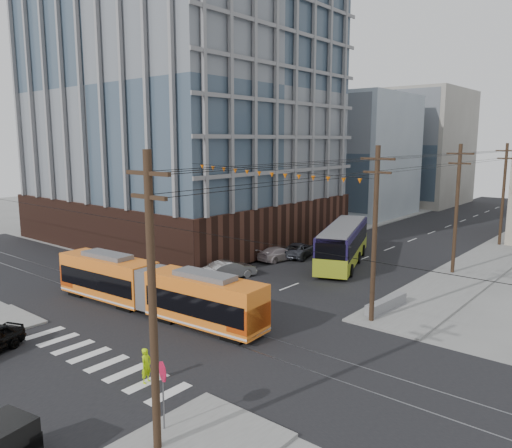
{
  "coord_description": "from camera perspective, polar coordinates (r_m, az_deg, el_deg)",
  "views": [
    {
      "loc": [
        21.97,
        -16.56,
        11.29
      ],
      "look_at": [
        -1.33,
        11.53,
        5.15
      ],
      "focal_mm": 35.0,
      "sensor_mm": 36.0,
      "label": 1
    }
  ],
  "objects": [
    {
      "name": "streetcar",
      "position": [
        33.79,
        -11.72,
        -7.22
      ],
      "size": [
        17.3,
        3.67,
        3.31
      ],
      "primitive_type": null,
      "rotation": [
        0.0,
        0.0,
        0.07
      ],
      "color": "orange",
      "rests_on": "ground"
    },
    {
      "name": "stop_sign",
      "position": [
        20.79,
        -10.54,
        -19.12
      ],
      "size": [
        1.08,
        1.08,
        2.74
      ],
      "primitive_type": null,
      "rotation": [
        0.0,
        0.0,
        -0.38
      ],
      "color": "red",
      "rests_on": "ground"
    },
    {
      "name": "city_bus",
      "position": [
        46.67,
        9.92,
        -2.26
      ],
      "size": [
        7.31,
        13.25,
        3.71
      ],
      "primitive_type": null,
      "rotation": [
        0.0,
        0.0,
        0.36
      ],
      "color": "#191238",
      "rests_on": "ground"
    },
    {
      "name": "parked_car_grey",
      "position": [
        49.06,
        4.92,
        -2.95
      ],
      "size": [
        3.52,
        5.47,
        1.4
      ],
      "primitive_type": "imported",
      "rotation": [
        0.0,
        0.0,
        3.4
      ],
      "color": "#3B3E48",
      "rests_on": "ground"
    },
    {
      "name": "parked_car_white",
      "position": [
        47.44,
        2.58,
        -3.41
      ],
      "size": [
        2.46,
        4.74,
        1.31
      ],
      "primitive_type": "imported",
      "rotation": [
        0.0,
        0.0,
        3.0
      ],
      "color": "#BCADB1",
      "rests_on": "ground"
    },
    {
      "name": "bg_bldg_nw_far",
      "position": [
        95.59,
        17.76,
        8.33
      ],
      "size": [
        16.0,
        18.0,
        20.0
      ],
      "primitive_type": "cube",
      "color": "gray",
      "rests_on": "ground"
    },
    {
      "name": "office_building",
      "position": [
        59.22,
        -8.53,
        12.36
      ],
      "size": [
        30.0,
        25.0,
        28.6
      ],
      "primitive_type": "cube",
      "color": "#381E16",
      "rests_on": "ground"
    },
    {
      "name": "parked_car_silver",
      "position": [
        41.38,
        -3.05,
        -5.22
      ],
      "size": [
        2.77,
        4.8,
        1.49
      ],
      "primitive_type": "imported",
      "rotation": [
        0.0,
        0.0,
        2.86
      ],
      "color": "#9F9F9F",
      "rests_on": "ground"
    },
    {
      "name": "jersey_barrier",
      "position": [
        34.8,
        14.66,
        -8.95
      ],
      "size": [
        1.31,
        4.39,
        0.86
      ],
      "primitive_type": "cube",
      "rotation": [
        0.0,
        0.0,
        -0.08
      ],
      "color": "slate",
      "rests_on": "ground"
    },
    {
      "name": "bg_bldg_nw_near",
      "position": [
        78.89,
        10.15,
        7.74
      ],
      "size": [
        18.0,
        16.0,
        18.0
      ],
      "primitive_type": "cube",
      "color": "#8C99A5",
      "rests_on": "ground"
    },
    {
      "name": "ground",
      "position": [
        29.74,
        -12.63,
        -13.01
      ],
      "size": [
        160.0,
        160.0,
        0.0
      ],
      "primitive_type": "plane",
      "color": "slate"
    },
    {
      "name": "pedestrian",
      "position": [
        24.85,
        -12.43,
        -15.53
      ],
      "size": [
        0.54,
        0.7,
        1.7
      ],
      "primitive_type": "imported",
      "rotation": [
        0.0,
        0.0,
        1.81
      ],
      "color": "#B4E80B",
      "rests_on": "ground"
    },
    {
      "name": "utility_pole_near",
      "position": [
        18.07,
        -11.73,
        -9.35
      ],
      "size": [
        0.3,
        0.3,
        11.0
      ],
      "primitive_type": "cylinder",
      "color": "black",
      "rests_on": "ground"
    }
  ]
}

